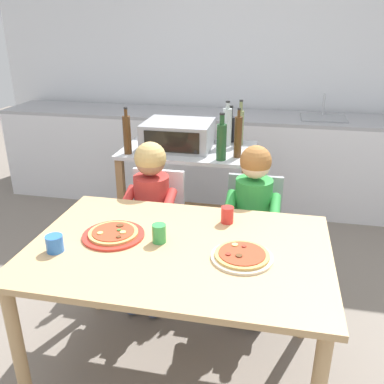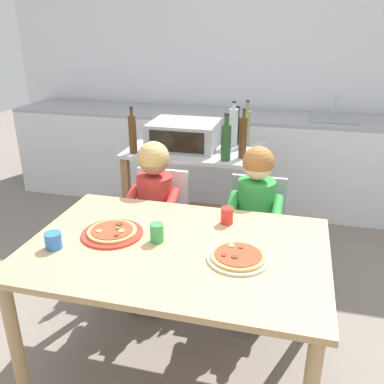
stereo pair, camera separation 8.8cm
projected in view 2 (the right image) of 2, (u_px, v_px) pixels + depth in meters
ground_plane at (217, 265)px, 3.16m from camera, size 10.52×10.52×0.00m
back_wall_tiled at (252, 60)px, 4.11m from camera, size 5.10×0.12×2.70m
kitchen_counter at (242, 160)px, 4.09m from camera, size 4.59×0.60×1.09m
kitchen_island_cart at (194, 185)px, 3.12m from camera, size 0.95×0.60×0.86m
toaster_oven at (184, 135)px, 2.99m from camera, size 0.48×0.41×0.19m
bottle_squat_spirits at (246, 127)px, 3.03m from camera, size 0.05×0.05×0.33m
bottle_dark_olive_oil at (243, 137)px, 2.75m from camera, size 0.05×0.05×0.33m
bottle_slim_sauce at (133, 134)px, 2.86m from camera, size 0.05×0.05×0.32m
bottle_tall_green_wine at (233, 127)px, 3.01m from camera, size 0.07×0.07×0.33m
bottle_clear_vinegar at (226, 141)px, 2.70m from camera, size 0.07×0.07×0.31m
bottle_brown_beer at (237, 129)px, 3.12m from camera, size 0.07×0.07×0.27m
dining_table at (176, 263)px, 1.97m from camera, size 1.38×0.93×0.75m
dining_chair_left at (159, 223)px, 2.75m from camera, size 0.36×0.36×0.81m
dining_chair_right at (255, 232)px, 2.63m from camera, size 0.36×0.36×0.81m
child_in_red_shirt at (152, 204)px, 2.57m from camera, size 0.32×0.42×1.03m
child_in_green_shirt at (254, 214)px, 2.45m from camera, size 0.32×0.42×1.04m
pizza_plate_red_rimmed at (112, 232)px, 2.03m from camera, size 0.30×0.30×0.03m
pizza_plate_cream at (238, 257)px, 1.82m from camera, size 0.27×0.27×0.03m
drinking_cup_red at (227, 215)px, 2.13m from camera, size 0.07×0.07×0.09m
drinking_cup_blue at (53, 241)px, 1.90m from camera, size 0.08×0.08×0.08m
drinking_cup_green at (157, 233)px, 1.96m from camera, size 0.07×0.07×0.09m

